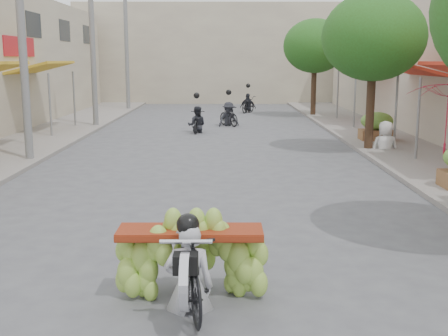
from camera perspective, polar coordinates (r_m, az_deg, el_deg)
sidewalk_left at (r=21.37m, az=-20.58°, el=2.17°), size 4.00×60.00×0.12m
sidewalk_right at (r=21.05m, az=17.98°, el=2.20°), size 4.00×60.00×0.12m
far_building at (r=42.79m, az=-0.72°, el=11.50°), size 20.00×6.00×7.00m
utility_pole_mid at (r=17.82m, az=-19.92°, el=13.42°), size 0.60×0.24×8.00m
utility_pole_far at (r=26.47m, az=-13.24°, el=12.74°), size 0.60×0.24×8.00m
utility_pole_back at (r=35.30m, az=-9.88°, el=12.33°), size 0.60×0.24×8.00m
street_tree_mid at (r=19.43m, az=14.96°, el=12.71°), size 3.40×3.40×5.25m
street_tree_far at (r=31.19m, az=9.22°, el=12.11°), size 3.40×3.40×5.25m
produce_crate_far at (r=21.68m, az=15.26°, el=4.34°), size 1.20×0.88×1.16m
banana_motorbike at (r=7.07m, az=-3.54°, el=-8.53°), size 2.20×1.93×2.09m
pedestrian at (r=19.57m, az=16.16°, el=4.62°), size 0.92×0.55×1.87m
bg_motorbike_a at (r=23.98m, az=-2.79°, el=5.39°), size 0.82×1.61×1.95m
bg_motorbike_b at (r=26.38m, az=0.47°, el=6.13°), size 1.22×1.64×1.95m
bg_motorbike_c at (r=33.28m, az=2.45°, el=6.99°), size 1.24×1.80×1.95m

